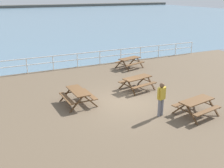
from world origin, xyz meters
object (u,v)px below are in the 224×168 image
Objects in this scene: picnic_table_near_left at (197,104)px; visitor at (161,97)px; picnic_table_far_right at (130,60)px; picnic_table_mid_centre at (137,80)px; picnic_table_far_left at (78,94)px.

visitor is (-1.58, 0.66, 0.36)m from picnic_table_near_left.
picnic_table_far_right is at bearing 72.64° from picnic_table_near_left.
picnic_table_mid_centre is 0.96× the size of picnic_table_far_right.
picnic_table_near_left is 5.94m from picnic_table_far_left.
picnic_table_mid_centre and picnic_table_far_left have the same top height.
picnic_table_near_left is at bearing -113.41° from picnic_table_far_right.
picnic_table_mid_centre is 4.82m from picnic_table_far_right.
picnic_table_far_right is (1.92, 4.42, 0.00)m from picnic_table_mid_centre.
visitor is (-0.83, -3.56, 0.36)m from picnic_table_mid_centre.
picnic_table_far_right is 1.29× the size of visitor.
picnic_table_far_right is (5.85, 4.99, 0.00)m from picnic_table_far_left.
picnic_table_near_left and picnic_table_mid_centre have the same top height.
picnic_table_far_right is 8.45m from visitor.
picnic_table_far_left is (-4.69, 3.65, 0.00)m from picnic_table_near_left.
picnic_table_mid_centre is 3.97m from picnic_table_far_left.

